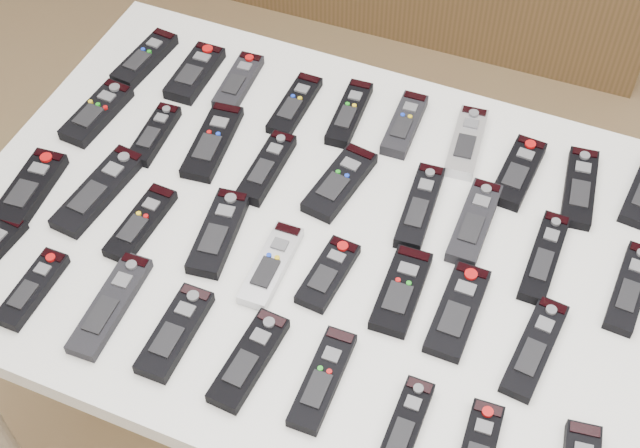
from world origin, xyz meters
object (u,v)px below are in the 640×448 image
at_px(remote_18, 630,288).
at_px(remote_29, 32,289).
at_px(remote_12, 213,142).
at_px(remote_22, 219,233).
at_px(remote_4, 349,113).
at_px(remote_27, 535,348).
at_px(remote_32, 249,360).
at_px(table, 320,251).
at_px(remote_20, 99,190).
at_px(remote_24, 328,274).
at_px(remote_13, 267,168).
at_px(remote_30, 110,305).
at_px(remote_17, 544,257).
at_px(remote_23, 271,265).
at_px(remote_3, 295,105).
at_px(remote_8, 580,188).
at_px(remote_1, 195,73).
at_px(remote_7, 518,172).
at_px(remote_21, 141,223).
at_px(remote_31, 175,332).
at_px(remote_34, 405,427).
at_px(remote_33, 323,379).
at_px(remote_11, 154,134).
at_px(remote_19, 30,189).
at_px(remote_16, 474,222).
at_px(remote_2, 238,82).
at_px(remote_10, 97,113).
at_px(remote_25, 401,291).
at_px(remote_15, 420,207).
at_px(remote_26, 458,311).
at_px(remote_14, 340,182).
at_px(remote_0, 145,59).
at_px(remote_6, 466,142).

bearing_deg(remote_18, remote_29, -154.31).
xyz_separation_m(remote_12, remote_22, (0.11, -0.19, 0.00)).
height_order(remote_4, remote_27, remote_4).
height_order(remote_4, remote_32, same).
bearing_deg(table, remote_12, 156.97).
relative_size(remote_20, remote_24, 1.45).
bearing_deg(remote_13, remote_4, 65.30).
bearing_deg(table, remote_30, -131.87).
distance_m(remote_17, remote_22, 0.55).
xyz_separation_m(remote_4, remote_23, (0.01, -0.39, -0.00)).
xyz_separation_m(remote_3, remote_8, (0.56, 0.00, 0.00)).
bearing_deg(remote_23, remote_1, 130.62).
height_order(remote_29, remote_30, remote_29).
xyz_separation_m(remote_7, remote_21, (-0.57, -0.37, -0.00)).
height_order(remote_17, remote_29, same).
distance_m(remote_1, remote_27, 0.87).
relative_size(remote_22, remote_24, 1.25).
bearing_deg(remote_12, remote_24, -39.00).
height_order(remote_31, remote_34, same).
bearing_deg(remote_33, table, 112.09).
height_order(remote_1, remote_18, remote_1).
height_order(remote_27, remote_29, remote_29).
xyz_separation_m(remote_11, remote_19, (-0.14, -0.21, 0.00)).
relative_size(remote_16, remote_24, 1.28).
xyz_separation_m(remote_2, remote_10, (-0.21, -0.19, 0.00)).
distance_m(remote_16, remote_29, 0.75).
relative_size(remote_4, remote_17, 0.91).
relative_size(table, remote_34, 8.01).
relative_size(table, remote_4, 7.33).
height_order(table, remote_17, remote_17).
bearing_deg(remote_25, remote_3, 132.52).
relative_size(remote_3, remote_19, 0.96).
bearing_deg(remote_12, remote_15, -7.34).
height_order(remote_3, remote_30, remote_30).
bearing_deg(remote_33, remote_22, 143.47).
height_order(remote_23, remote_34, remote_34).
height_order(remote_10, remote_32, same).
xyz_separation_m(remote_12, remote_26, (0.54, -0.19, 0.00)).
height_order(remote_13, remote_14, remote_13).
distance_m(remote_24, remote_26, 0.22).
bearing_deg(remote_29, remote_14, 47.30).
height_order(remote_25, remote_34, same).
bearing_deg(remote_21, remote_17, 18.83).
distance_m(remote_0, remote_8, 0.89).
distance_m(remote_1, remote_22, 0.42).
distance_m(remote_6, remote_13, 0.38).
distance_m(remote_12, remote_22, 0.22).
bearing_deg(remote_14, remote_20, -146.47).
xyz_separation_m(remote_7, remote_34, (-0.02, -0.55, 0.00)).
bearing_deg(remote_17, remote_10, 179.61).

